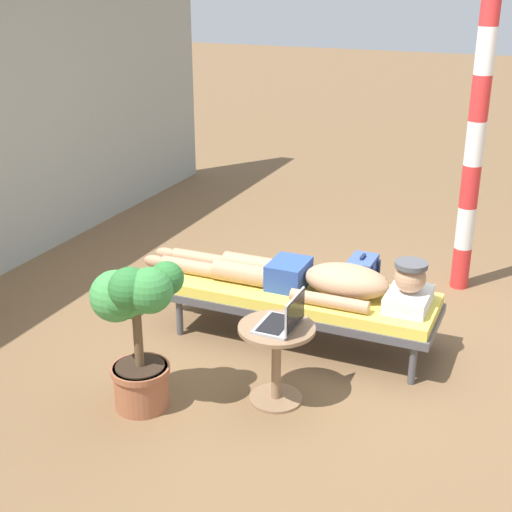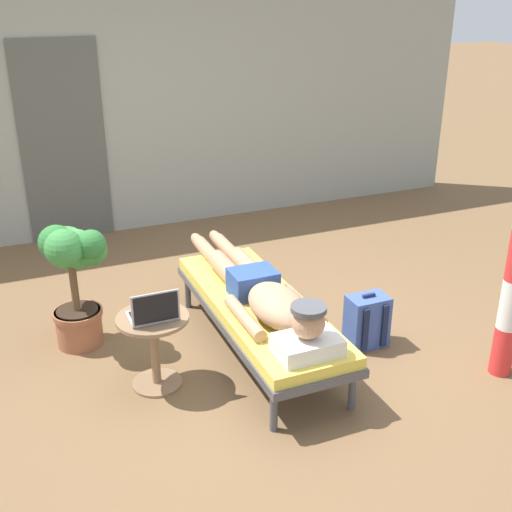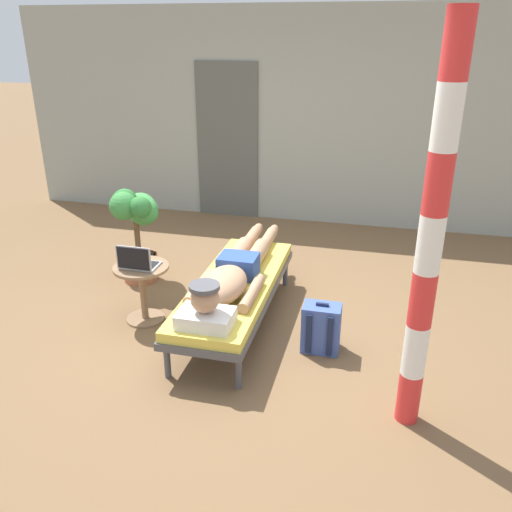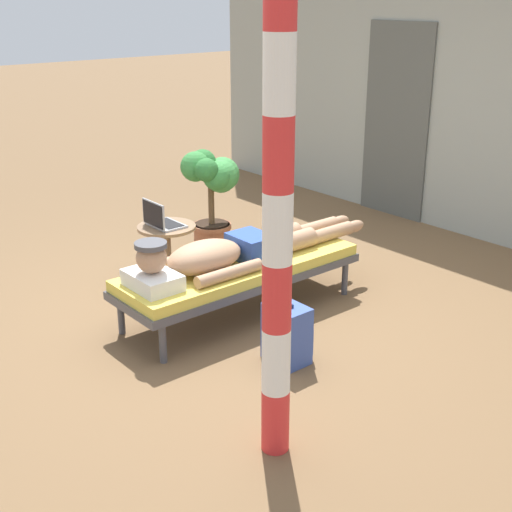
{
  "view_description": "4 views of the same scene",
  "coord_description": "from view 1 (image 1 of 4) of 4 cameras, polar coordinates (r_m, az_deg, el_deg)",
  "views": [
    {
      "loc": [
        -4.39,
        -1.48,
        2.57
      ],
      "look_at": [
        -0.13,
        0.36,
        0.7
      ],
      "focal_mm": 50.46,
      "sensor_mm": 36.0,
      "label": 1
    },
    {
      "loc": [
        -1.54,
        -3.67,
        2.54
      ],
      "look_at": [
        0.14,
        0.31,
        0.66
      ],
      "focal_mm": 44.7,
      "sensor_mm": 36.0,
      "label": 2
    },
    {
      "loc": [
        1.23,
        -3.84,
        2.39
      ],
      "look_at": [
        0.22,
        0.21,
        0.61
      ],
      "focal_mm": 37.17,
      "sensor_mm": 36.0,
      "label": 3
    },
    {
      "loc": [
        3.87,
        -2.94,
        2.31
      ],
      "look_at": [
        0.27,
        0.07,
        0.52
      ],
      "focal_mm": 48.77,
      "sensor_mm": 36.0,
      "label": 4
    }
  ],
  "objects": [
    {
      "name": "side_table",
      "position": [
        4.5,
        1.63,
        -7.49
      ],
      "size": [
        0.48,
        0.48,
        0.52
      ],
      "color": "#8C6B4C",
      "rests_on": "ground"
    },
    {
      "name": "laptop",
      "position": [
        4.38,
        2.29,
        -5.04
      ],
      "size": [
        0.31,
        0.24,
        0.23
      ],
      "color": "#A5A8AD",
      "rests_on": "side_table"
    },
    {
      "name": "porch_post",
      "position": [
        6.08,
        16.97,
        8.54
      ],
      "size": [
        0.15,
        0.15,
        2.51
      ],
      "color": "red",
      "rests_on": "ground"
    },
    {
      "name": "lounge_chair",
      "position": [
        5.22,
        3.73,
        -3.32
      ],
      "size": [
        0.65,
        1.94,
        0.42
      ],
      "color": "#4C4C51",
      "rests_on": "ground"
    },
    {
      "name": "person_reclining",
      "position": [
        5.12,
        4.7,
        -1.73
      ],
      "size": [
        0.53,
        2.17,
        0.33
      ],
      "color": "white",
      "rests_on": "lounge_chair"
    },
    {
      "name": "backpack",
      "position": [
        5.9,
        8.32,
        -2.0
      ],
      "size": [
        0.3,
        0.26,
        0.42
      ],
      "color": "#3F59A5",
      "rests_on": "ground"
    },
    {
      "name": "potted_plant",
      "position": [
        4.38,
        -9.51,
        -4.55
      ],
      "size": [
        0.47,
        0.56,
        0.98
      ],
      "color": "#9E5B3D",
      "rests_on": "ground"
    },
    {
      "name": "ground_plane",
      "position": [
        5.3,
        4.16,
        -7.13
      ],
      "size": [
        40.0,
        40.0,
        0.0
      ],
      "primitive_type": "plane",
      "color": "brown"
    }
  ]
}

